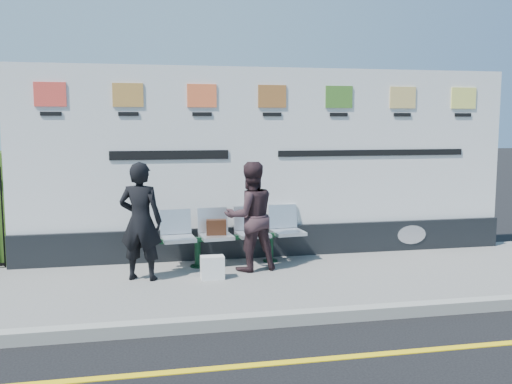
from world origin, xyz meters
TOP-DOWN VIEW (x-y plane):
  - ground at (0.00, 0.00)m, footprint 80.00×80.00m
  - pavement at (0.00, 2.50)m, footprint 14.00×3.00m
  - kerb at (0.00, 1.00)m, footprint 14.00×0.18m
  - yellow_line at (0.00, 0.00)m, footprint 14.00×0.10m
  - billboard at (0.50, 3.85)m, footprint 8.00×0.30m
  - bench at (-0.17, 3.38)m, footprint 2.22×0.77m
  - woman_left at (-1.56, 2.79)m, footprint 0.69×0.56m
  - woman_right at (0.00, 3.00)m, footprint 0.86×0.72m
  - handbag_brown at (-0.45, 3.35)m, footprint 0.31×0.15m
  - carrier_bag_white at (-0.61, 2.62)m, footprint 0.32×0.19m

SIDE VIEW (x-z plane):
  - ground at x=0.00m, z-range 0.00..0.00m
  - yellow_line at x=0.00m, z-range 0.00..0.01m
  - pavement at x=0.00m, z-range 0.00..0.12m
  - kerb at x=0.00m, z-range 0.00..0.14m
  - carrier_bag_white at x=-0.61m, z-range 0.12..0.44m
  - bench at x=-0.17m, z-range 0.12..0.59m
  - handbag_brown at x=-0.45m, z-range 0.59..0.82m
  - woman_right at x=0.00m, z-range 0.12..1.71m
  - woman_left at x=-1.56m, z-range 0.12..1.74m
  - billboard at x=0.50m, z-range -0.08..2.92m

